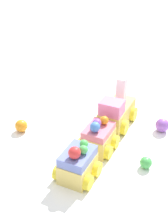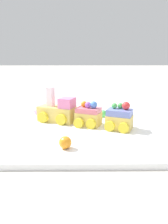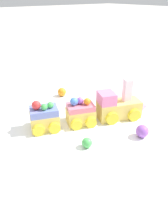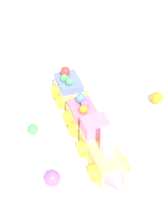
# 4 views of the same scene
# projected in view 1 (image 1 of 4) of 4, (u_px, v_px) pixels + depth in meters

# --- Properties ---
(ground_plane) EXTENTS (10.00, 10.00, 0.00)m
(ground_plane) POSITION_uv_depth(u_px,v_px,m) (87.00, 140.00, 0.63)
(ground_plane) COLOR beige
(display_board) EXTENTS (0.67, 0.40, 0.01)m
(display_board) POSITION_uv_depth(u_px,v_px,m) (87.00, 137.00, 0.63)
(display_board) COLOR white
(display_board) RESTS_ON ground_plane
(cake_train_locomotive) EXTENTS (0.14, 0.10, 0.10)m
(cake_train_locomotive) POSITION_uv_depth(u_px,v_px,m) (118.00, 111.00, 0.65)
(cake_train_locomotive) COLOR #EACC66
(cake_train_locomotive) RESTS_ON display_board
(cake_car_strawberry) EXTENTS (0.08, 0.08, 0.07)m
(cake_car_strawberry) POSITION_uv_depth(u_px,v_px,m) (98.00, 138.00, 0.57)
(cake_car_strawberry) COLOR #EACC66
(cake_car_strawberry) RESTS_ON display_board
(cake_car_blueberry) EXTENTS (0.08, 0.08, 0.07)m
(cake_car_blueberry) POSITION_uv_depth(u_px,v_px,m) (78.00, 165.00, 0.51)
(cake_car_blueberry) COLOR #EACC66
(cake_car_blueberry) RESTS_ON display_board
(gumball_purple) EXTENTS (0.03, 0.03, 0.03)m
(gumball_purple) POSITION_uv_depth(u_px,v_px,m) (162.00, 125.00, 0.63)
(gumball_purple) COLOR #9956C6
(gumball_purple) RESTS_ON display_board
(gumball_green) EXTENTS (0.02, 0.02, 0.02)m
(gumball_green) POSITION_uv_depth(u_px,v_px,m) (146.00, 163.00, 0.54)
(gumball_green) COLOR #4CBC56
(gumball_green) RESTS_ON display_board
(gumball_orange) EXTENTS (0.03, 0.03, 0.03)m
(gumball_orange) POSITION_uv_depth(u_px,v_px,m) (21.00, 126.00, 0.63)
(gumball_orange) COLOR orange
(gumball_orange) RESTS_ON display_board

